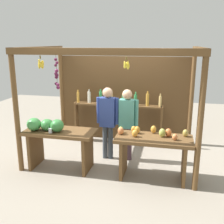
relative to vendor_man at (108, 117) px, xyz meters
The scene contains 7 objects.
ground_plane 0.96m from the vendor_man, 52.45° to the left, with size 12.00×12.00×0.00m, color gray.
market_stall 0.80m from the vendor_man, 81.07° to the left, with size 3.45×2.27×2.39m.
fruit_counter_left 1.16m from the vendor_man, 142.19° to the right, with size 1.40×0.64×1.05m.
fruit_counter_right 1.25m from the vendor_man, 32.73° to the right, with size 1.40×0.65×0.96m.
bottle_shelf_unit 0.96m from the vendor_man, 89.00° to the left, with size 2.21×0.22×1.36m.
vendor_man is the anchor object (origin of this frame).
vendor_woman 0.41m from the vendor_man, ahead, with size 0.48×0.21×1.54m.
Camera 1 is at (1.17, -5.41, 2.48)m, focal length 42.56 mm.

